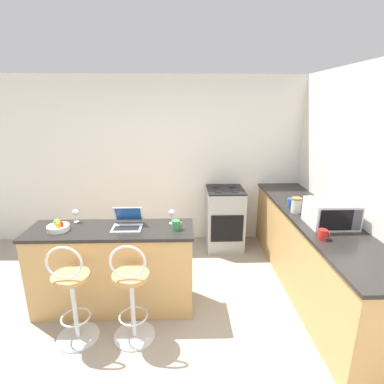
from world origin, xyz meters
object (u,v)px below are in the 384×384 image
(wine_glass_tall, at_px, (172,213))
(fruit_bowl, at_px, (58,227))
(bar_stool_near, at_px, (72,296))
(laptop, at_px, (128,222))
(bar_stool_far, at_px, (132,295))
(mug_green, at_px, (176,225))
(mug_blue, at_px, (291,202))
(wine_glass_short, at_px, (76,213))
(storage_jar, at_px, (296,205))
(mug_red, at_px, (323,234))
(stove_range, at_px, (224,218))
(microwave, at_px, (331,213))

(wine_glass_tall, distance_m, fruit_bowl, 1.16)
(bar_stool_near, distance_m, laptop, 0.86)
(bar_stool_far, xyz_separation_m, mug_green, (0.41, 0.45, 0.50))
(laptop, distance_m, mug_blue, 2.03)
(laptop, bearing_deg, bar_stool_near, -129.38)
(bar_stool_near, relative_size, wine_glass_short, 7.00)
(wine_glass_tall, distance_m, mug_green, 0.18)
(storage_jar, relative_size, fruit_bowl, 0.84)
(mug_red, relative_size, wine_glass_short, 0.70)
(bar_stool_far, height_order, stove_range, bar_stool_far)
(mug_red, relative_size, mug_blue, 0.97)
(fruit_bowl, bearing_deg, mug_blue, 14.50)
(wine_glass_tall, relative_size, wine_glass_short, 1.08)
(stove_range, bearing_deg, microwave, -56.89)
(wine_glass_short, bearing_deg, fruit_bowl, -114.74)
(bar_stool_near, distance_m, mug_green, 1.17)
(bar_stool_far, xyz_separation_m, laptop, (-0.10, 0.54, 0.51))
(storage_jar, xyz_separation_m, mug_green, (-1.41, -0.46, -0.04))
(mug_red, relative_size, wine_glass_tall, 0.64)
(laptop, relative_size, mug_red, 2.97)
(laptop, bearing_deg, wine_glass_short, 166.16)
(stove_range, height_order, mug_red, mug_red)
(bar_stool_near, relative_size, wine_glass_tall, 6.48)
(storage_jar, relative_size, mug_red, 1.80)
(wine_glass_tall, bearing_deg, fruit_bowl, -172.33)
(mug_red, xyz_separation_m, mug_blue, (0.03, 0.96, 0.00))
(bar_stool_far, bearing_deg, storage_jar, 26.59)
(mug_blue, xyz_separation_m, wine_glass_short, (-2.53, -0.46, 0.06))
(bar_stool_near, distance_m, storage_jar, 2.59)
(microwave, height_order, fruit_bowl, microwave)
(wine_glass_tall, bearing_deg, wine_glass_short, 176.15)
(laptop, height_order, wine_glass_short, laptop)
(fruit_bowl, bearing_deg, wine_glass_tall, 7.67)
(storage_jar, bearing_deg, mug_green, -162.00)
(laptop, xyz_separation_m, microwave, (2.15, -0.02, 0.08))
(bar_stool_far, distance_m, wine_glass_tall, 0.91)
(bar_stool_near, xyz_separation_m, wine_glass_short, (-0.14, 0.68, 0.56))
(mug_blue, xyz_separation_m, mug_green, (-1.43, -0.69, -0.00))
(bar_stool_far, height_order, wine_glass_short, wine_glass_short)
(bar_stool_near, bearing_deg, microwave, 11.37)
(wine_glass_tall, xyz_separation_m, mug_green, (0.05, -0.16, -0.07))
(microwave, relative_size, wine_glass_tall, 2.95)
(microwave, relative_size, mug_green, 4.79)
(wine_glass_tall, distance_m, wine_glass_short, 1.05)
(microwave, height_order, wine_glass_short, microwave)
(wine_glass_short, bearing_deg, bar_stool_near, -78.28)
(stove_range, relative_size, wine_glass_tall, 5.98)
(bar_stool_far, relative_size, mug_red, 10.05)
(mug_red, height_order, wine_glass_short, wine_glass_short)
(laptop, height_order, fruit_bowl, laptop)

